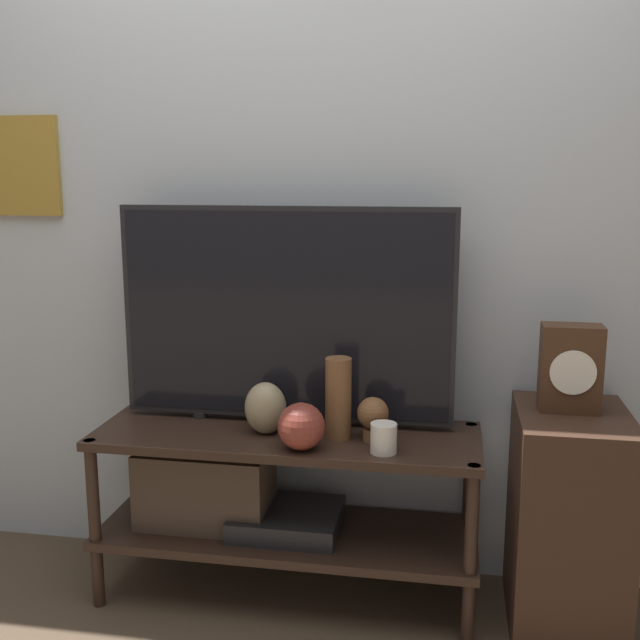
# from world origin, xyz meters

# --- Properties ---
(ground_plane) EXTENTS (12.00, 12.00, 0.00)m
(ground_plane) POSITION_xyz_m (0.00, 0.00, 0.00)
(ground_plane) COLOR #4C3D2D
(wall_back) EXTENTS (6.40, 0.08, 2.70)m
(wall_back) POSITION_xyz_m (0.00, 0.52, 1.35)
(wall_back) COLOR #B2BCC6
(wall_back) RESTS_ON ground_plane
(media_console) EXTENTS (1.27, 0.43, 0.58)m
(media_console) POSITION_xyz_m (-0.11, 0.26, 0.37)
(media_console) COLOR black
(media_console) RESTS_ON ground_plane
(television) EXTENTS (1.13, 0.05, 0.74)m
(television) POSITION_xyz_m (-0.02, 0.35, 0.96)
(television) COLOR black
(television) RESTS_ON media_console
(vase_round_glass) EXTENTS (0.15, 0.15, 0.15)m
(vase_round_glass) POSITION_xyz_m (0.08, 0.11, 0.66)
(vase_round_glass) COLOR brown
(vase_round_glass) RESTS_ON media_console
(vase_urn_stoneware) EXTENTS (0.14, 0.12, 0.17)m
(vase_urn_stoneware) POSITION_xyz_m (-0.06, 0.23, 0.67)
(vase_urn_stoneware) COLOR tan
(vase_urn_stoneware) RESTS_ON media_console
(vase_tall_ceramic) EXTENTS (0.08, 0.08, 0.26)m
(vase_tall_ceramic) POSITION_xyz_m (0.18, 0.23, 0.71)
(vase_tall_ceramic) COLOR brown
(vase_tall_ceramic) RESTS_ON media_console
(candle_jar) EXTENTS (0.08, 0.08, 0.09)m
(candle_jar) POSITION_xyz_m (0.33, 0.13, 0.63)
(candle_jar) COLOR silver
(candle_jar) RESTS_ON media_console
(decorative_bust) EXTENTS (0.10, 0.10, 0.14)m
(decorative_bust) POSITION_xyz_m (0.29, 0.22, 0.66)
(decorative_bust) COLOR brown
(decorative_bust) RESTS_ON media_console
(side_table) EXTENTS (0.34, 0.45, 0.70)m
(side_table) POSITION_xyz_m (0.91, 0.25, 0.35)
(side_table) COLOR #382319
(side_table) RESTS_ON ground_plane
(mantel_clock) EXTENTS (0.18, 0.11, 0.27)m
(mantel_clock) POSITION_xyz_m (0.89, 0.27, 0.84)
(mantel_clock) COLOR #422819
(mantel_clock) RESTS_ON side_table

